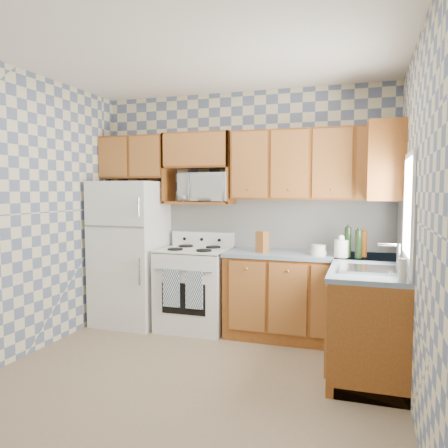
{
  "coord_description": "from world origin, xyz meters",
  "views": [
    {
      "loc": [
        1.35,
        -3.28,
        1.58
      ],
      "look_at": [
        0.05,
        0.75,
        1.25
      ],
      "focal_mm": 35.0,
      "sensor_mm": 36.0,
      "label": 1
    }
  ],
  "objects_px": {
    "electric_kettle": "(341,249)",
    "stove_body": "(195,289)",
    "refrigerator": "(130,253)",
    "microwave": "(208,187)"
  },
  "relations": [
    {
      "from": "refrigerator",
      "to": "microwave",
      "type": "distance_m",
      "value": 1.2
    },
    {
      "from": "microwave",
      "to": "electric_kettle",
      "type": "relative_size",
      "value": 3.48
    },
    {
      "from": "refrigerator",
      "to": "electric_kettle",
      "type": "xyz_separation_m",
      "value": [
        2.42,
        -0.12,
        0.17
      ]
    },
    {
      "from": "stove_body",
      "to": "microwave",
      "type": "bearing_deg",
      "value": 63.33
    },
    {
      "from": "stove_body",
      "to": "microwave",
      "type": "relative_size",
      "value": 1.52
    },
    {
      "from": "refrigerator",
      "to": "stove_body",
      "type": "relative_size",
      "value": 1.87
    },
    {
      "from": "electric_kettle",
      "to": "stove_body",
      "type": "bearing_deg",
      "value": 174.7
    },
    {
      "from": "electric_kettle",
      "to": "refrigerator",
      "type": "bearing_deg",
      "value": 177.05
    },
    {
      "from": "microwave",
      "to": "electric_kettle",
      "type": "height_order",
      "value": "microwave"
    },
    {
      "from": "refrigerator",
      "to": "stove_body",
      "type": "bearing_deg",
      "value": 1.78
    }
  ]
}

